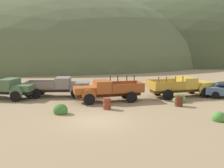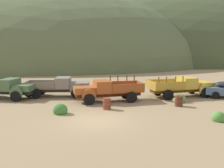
% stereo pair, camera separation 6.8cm
% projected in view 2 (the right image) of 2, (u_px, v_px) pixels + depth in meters
% --- Properties ---
extents(ground_plane, '(300.00, 300.00, 0.00)m').
position_uv_depth(ground_plane, '(97.00, 121.00, 16.28)').
color(ground_plane, '#937A56').
extents(hill_distant, '(99.82, 77.01, 42.68)m').
position_uv_depth(hill_distant, '(45.00, 63.00, 78.72)').
color(hill_distant, '#56603D').
rests_on(hill_distant, ground).
extents(hill_far_left, '(100.20, 60.88, 43.93)m').
position_uv_depth(hill_far_left, '(171.00, 62.00, 84.43)').
color(hill_far_left, '#424C2D').
rests_on(hill_far_left, ground).
extents(truck_weathered_green, '(5.93, 3.07, 1.91)m').
position_uv_depth(truck_weathered_green, '(8.00, 88.00, 23.29)').
color(truck_weathered_green, '#232B1B').
rests_on(truck_weathered_green, ground).
extents(truck_primer_gray, '(6.27, 2.72, 1.89)m').
position_uv_depth(truck_primer_gray, '(63.00, 86.00, 24.40)').
color(truck_primer_gray, '#3D322D').
rests_on(truck_primer_gray, ground).
extents(truck_oxide_orange, '(6.40, 3.68, 2.16)m').
position_uv_depth(truck_oxide_orange, '(104.00, 90.00, 22.04)').
color(truck_oxide_orange, '#51220D').
rests_on(truck_oxide_orange, ground).
extents(truck_faded_yellow, '(6.72, 4.01, 2.16)m').
position_uv_depth(truck_faded_yellow, '(185.00, 86.00, 24.39)').
color(truck_faded_yellow, brown).
rests_on(truck_faded_yellow, ground).
extents(oil_drum_foreground, '(0.67, 0.67, 0.88)m').
position_uv_depth(oil_drum_foreground, '(179.00, 101.00, 20.35)').
color(oil_drum_foreground, '#5B2819').
rests_on(oil_drum_foreground, ground).
extents(oil_drum_spare, '(0.65, 0.65, 0.89)m').
position_uv_depth(oil_drum_spare, '(107.00, 104.00, 19.36)').
color(oil_drum_spare, brown).
rests_on(oil_drum_spare, ground).
extents(bush_front_left, '(1.08, 1.16, 1.14)m').
position_uv_depth(bush_front_left, '(29.00, 89.00, 26.99)').
color(bush_front_left, '#4C8438').
rests_on(bush_front_left, ground).
extents(bush_front_right, '(1.06, 0.95, 0.97)m').
position_uv_depth(bush_front_right, '(61.00, 110.00, 18.03)').
color(bush_front_right, '#3D702D').
rests_on(bush_front_right, ground).
extents(bush_lone_scrub, '(1.15, 0.86, 0.83)m').
position_uv_depth(bush_lone_scrub, '(220.00, 118.00, 16.23)').
color(bush_lone_scrub, '#4C8438').
rests_on(bush_lone_scrub, ground).
extents(bush_near_barrel, '(1.20, 1.08, 0.98)m').
position_uv_depth(bush_near_barrel, '(179.00, 100.00, 21.83)').
color(bush_near_barrel, '#5B8E42').
rests_on(bush_near_barrel, ground).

